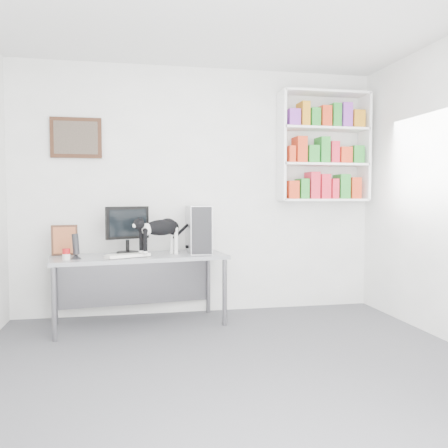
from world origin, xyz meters
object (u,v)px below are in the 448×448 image
object	(u,v)px
monitor	(127,230)
soup_can	(66,254)
bookshelf	(324,147)
keyboard	(127,256)
speaker	(76,246)
pc_tower	(198,229)
leaning_print	(64,240)
desk	(140,290)
cat	(160,237)

from	to	relation	value
monitor	soup_can	size ratio (longest dim) A/B	4.77
bookshelf	keyboard	bearing A→B (deg)	-168.13
speaker	soup_can	size ratio (longest dim) A/B	2.38
bookshelf	pc_tower	world-z (taller)	bookshelf
monitor	pc_tower	distance (m)	0.73
speaker	monitor	bearing A→B (deg)	3.38
leaning_print	pc_tower	bearing A→B (deg)	-8.78
keyboard	leaning_print	bearing A→B (deg)	130.82
keyboard	soup_can	world-z (taller)	soup_can
monitor	keyboard	size ratio (longest dim) A/B	1.18
pc_tower	speaker	size ratio (longest dim) A/B	1.98
desk	keyboard	size ratio (longest dim) A/B	4.08
bookshelf	desk	xyz separation A→B (m)	(-2.07, -0.32, -1.50)
keyboard	monitor	bearing A→B (deg)	65.62
speaker	pc_tower	bearing A→B (deg)	-17.40
cat	speaker	bearing A→B (deg)	156.57
desk	soup_can	bearing A→B (deg)	-170.15
keyboard	speaker	world-z (taller)	speaker
monitor	leaning_print	size ratio (longest dim) A/B	1.58
desk	monitor	world-z (taller)	monitor
pc_tower	soup_can	size ratio (longest dim) A/B	4.72
bookshelf	monitor	distance (m)	2.37
monitor	soup_can	distance (m)	0.70
soup_can	monitor	bearing A→B (deg)	34.48
monitor	keyboard	world-z (taller)	monitor
bookshelf	cat	distance (m)	2.13
monitor	speaker	world-z (taller)	monitor
soup_can	cat	size ratio (longest dim) A/B	0.17
desk	leaning_print	world-z (taller)	leaning_print
keyboard	cat	xyz separation A→B (m)	(0.32, 0.10, 0.17)
bookshelf	leaning_print	xyz separation A→B (m)	(-2.80, -0.18, -0.99)
desk	speaker	bearing A→B (deg)	-171.56
bookshelf	speaker	bearing A→B (deg)	-169.61
leaning_print	soup_can	xyz separation A→B (m)	(0.06, -0.35, -0.10)
bookshelf	monitor	size ratio (longest dim) A/B	2.52
pc_tower	soup_can	world-z (taller)	pc_tower
desk	cat	distance (m)	0.58
pc_tower	cat	world-z (taller)	pc_tower
keyboard	cat	distance (m)	0.37
leaning_print	desk	bearing A→B (deg)	-20.13
speaker	leaning_print	size ratio (longest dim) A/B	0.79
bookshelf	monitor	xyz separation A→B (m)	(-2.18, -0.15, -0.90)
pc_tower	soup_can	bearing A→B (deg)	-164.21
leaning_print	cat	size ratio (longest dim) A/B	0.52
desk	monitor	size ratio (longest dim) A/B	3.45
desk	leaning_print	xyz separation A→B (m)	(-0.73, 0.14, 0.51)
bookshelf	keyboard	distance (m)	2.50
keyboard	leaning_print	xyz separation A→B (m)	(-0.61, 0.28, 0.14)
bookshelf	cat	bearing A→B (deg)	-168.99
cat	monitor	bearing A→B (deg)	113.82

